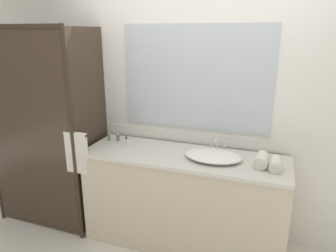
{
  "coord_description": "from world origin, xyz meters",
  "views": [
    {
      "loc": [
        0.71,
        -2.41,
        1.94
      ],
      "look_at": [
        -0.15,
        0.0,
        1.15
      ],
      "focal_mm": 32.93,
      "sensor_mm": 36.0,
      "label": 1
    }
  ],
  "objects_px": {
    "rolled_towel_near_edge": "(276,164)",
    "rolled_towel_middle": "(261,160)",
    "faucet": "(217,147)",
    "sink_basin": "(213,156)",
    "amenity_bottle_shampoo": "(118,137)",
    "amenity_bottle_body_wash": "(109,137)",
    "amenity_bottle_lotion": "(127,142)"
  },
  "relations": [
    {
      "from": "rolled_towel_near_edge",
      "to": "rolled_towel_middle",
      "type": "height_order",
      "value": "rolled_towel_middle"
    },
    {
      "from": "amenity_bottle_lotion",
      "to": "rolled_towel_middle",
      "type": "xyz_separation_m",
      "value": [
        1.22,
        -0.04,
        0.01
      ]
    },
    {
      "from": "amenity_bottle_shampoo",
      "to": "rolled_towel_near_edge",
      "type": "relative_size",
      "value": 0.43
    },
    {
      "from": "faucet",
      "to": "rolled_towel_middle",
      "type": "distance_m",
      "value": 0.44
    },
    {
      "from": "faucet",
      "to": "rolled_towel_near_edge",
      "type": "bearing_deg",
      "value": -23.54
    },
    {
      "from": "faucet",
      "to": "amenity_bottle_lotion",
      "type": "height_order",
      "value": "faucet"
    },
    {
      "from": "faucet",
      "to": "sink_basin",
      "type": "bearing_deg",
      "value": -90.0
    },
    {
      "from": "amenity_bottle_shampoo",
      "to": "rolled_towel_middle",
      "type": "relative_size",
      "value": 0.43
    },
    {
      "from": "sink_basin",
      "to": "amenity_bottle_body_wash",
      "type": "height_order",
      "value": "amenity_bottle_body_wash"
    },
    {
      "from": "amenity_bottle_body_wash",
      "to": "rolled_towel_near_edge",
      "type": "xyz_separation_m",
      "value": [
        1.57,
        -0.16,
        0.01
      ]
    },
    {
      "from": "faucet",
      "to": "rolled_towel_near_edge",
      "type": "xyz_separation_m",
      "value": [
        0.5,
        -0.22,
        -0.0
      ]
    },
    {
      "from": "sink_basin",
      "to": "rolled_towel_near_edge",
      "type": "xyz_separation_m",
      "value": [
        0.5,
        -0.04,
        0.01
      ]
    },
    {
      "from": "rolled_towel_near_edge",
      "to": "rolled_towel_middle",
      "type": "bearing_deg",
      "value": 165.59
    },
    {
      "from": "amenity_bottle_lotion",
      "to": "amenity_bottle_body_wash",
      "type": "distance_m",
      "value": 0.25
    },
    {
      "from": "faucet",
      "to": "amenity_bottle_lotion",
      "type": "xyz_separation_m",
      "value": [
        -0.83,
        -0.15,
        -0.01
      ]
    },
    {
      "from": "amenity_bottle_shampoo",
      "to": "amenity_bottle_body_wash",
      "type": "bearing_deg",
      "value": -163.62
    },
    {
      "from": "amenity_bottle_shampoo",
      "to": "sink_basin",
      "type": "bearing_deg",
      "value": -8.29
    },
    {
      "from": "rolled_towel_near_edge",
      "to": "rolled_towel_middle",
      "type": "distance_m",
      "value": 0.11
    },
    {
      "from": "sink_basin",
      "to": "rolled_towel_middle",
      "type": "relative_size",
      "value": 2.64
    },
    {
      "from": "amenity_bottle_lotion",
      "to": "rolled_towel_near_edge",
      "type": "bearing_deg",
      "value": -2.84
    },
    {
      "from": "sink_basin",
      "to": "rolled_towel_middle",
      "type": "height_order",
      "value": "rolled_towel_middle"
    },
    {
      "from": "amenity_bottle_lotion",
      "to": "rolled_towel_middle",
      "type": "distance_m",
      "value": 1.22
    },
    {
      "from": "sink_basin",
      "to": "rolled_towel_near_edge",
      "type": "distance_m",
      "value": 0.5
    },
    {
      "from": "amenity_bottle_shampoo",
      "to": "amenity_bottle_body_wash",
      "type": "distance_m",
      "value": 0.09
    },
    {
      "from": "amenity_bottle_shampoo",
      "to": "amenity_bottle_lotion",
      "type": "distance_m",
      "value": 0.19
    },
    {
      "from": "rolled_towel_middle",
      "to": "amenity_bottle_lotion",
      "type": "bearing_deg",
      "value": 178.23
    },
    {
      "from": "rolled_towel_middle",
      "to": "faucet",
      "type": "bearing_deg",
      "value": 154.09
    },
    {
      "from": "faucet",
      "to": "rolled_towel_middle",
      "type": "relative_size",
      "value": 0.94
    },
    {
      "from": "faucet",
      "to": "rolled_towel_middle",
      "type": "bearing_deg",
      "value": -25.91
    },
    {
      "from": "rolled_towel_middle",
      "to": "rolled_towel_near_edge",
      "type": "bearing_deg",
      "value": -14.41
    },
    {
      "from": "amenity_bottle_lotion",
      "to": "rolled_towel_middle",
      "type": "relative_size",
      "value": 0.49
    },
    {
      "from": "rolled_towel_near_edge",
      "to": "amenity_bottle_lotion",
      "type": "bearing_deg",
      "value": 177.16
    }
  ]
}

